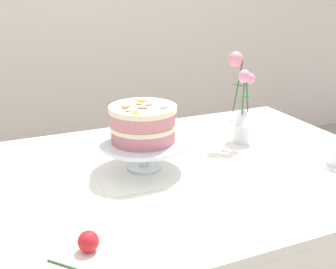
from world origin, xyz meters
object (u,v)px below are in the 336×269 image
object	(u,v)px
dining_table	(186,196)
flower_vase	(242,108)
cake_stand	(143,146)
fallen_rose	(88,242)
layer_cake	(143,123)

from	to	relation	value
dining_table	flower_vase	size ratio (longest dim) A/B	4.08
dining_table	cake_stand	xyz separation A→B (m)	(-0.12, 0.07, 0.18)
fallen_rose	layer_cake	bearing A→B (deg)	53.46
layer_cake	fallen_rose	xyz separation A→B (m)	(-0.28, -0.37, -0.13)
fallen_rose	cake_stand	bearing A→B (deg)	53.46
layer_cake	fallen_rose	bearing A→B (deg)	-126.54
cake_stand	layer_cake	bearing A→B (deg)	-158.97
fallen_rose	dining_table	bearing A→B (deg)	37.27
cake_stand	flower_vase	size ratio (longest dim) A/B	0.85
dining_table	layer_cake	bearing A→B (deg)	150.56
dining_table	fallen_rose	size ratio (longest dim) A/B	11.75
layer_cake	fallen_rose	world-z (taller)	layer_cake
dining_table	fallen_rose	world-z (taller)	fallen_rose
flower_vase	layer_cake	bearing A→B (deg)	-168.09
layer_cake	flower_vase	distance (m)	0.44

